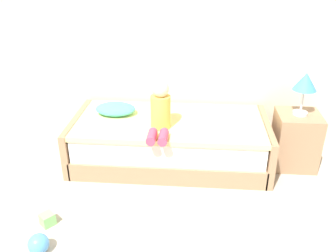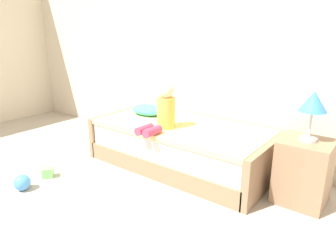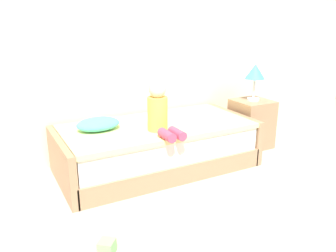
# 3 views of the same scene
# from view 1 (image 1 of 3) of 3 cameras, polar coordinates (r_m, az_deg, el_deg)

# --- Properties ---
(wall_rear) EXTENTS (7.20, 0.10, 2.90)m
(wall_rear) POSITION_cam_1_polar(r_m,az_deg,el_deg) (4.16, 1.62, 16.47)
(wall_rear) COLOR beige
(wall_rear) RESTS_ON ground
(bed) EXTENTS (2.11, 1.00, 0.50)m
(bed) POSITION_cam_1_polar(r_m,az_deg,el_deg) (3.98, 0.30, -2.35)
(bed) COLOR #997556
(bed) RESTS_ON ground
(nightstand) EXTENTS (0.44, 0.44, 0.60)m
(nightstand) POSITION_cam_1_polar(r_m,az_deg,el_deg) (4.13, 19.39, -2.07)
(nightstand) COLOR #997556
(nightstand) RESTS_ON ground
(table_lamp) EXTENTS (0.24, 0.24, 0.45)m
(table_lamp) POSITION_cam_1_polar(r_m,az_deg,el_deg) (3.88, 20.77, 6.26)
(table_lamp) COLOR silver
(table_lamp) RESTS_ON nightstand
(child_figure) EXTENTS (0.20, 0.51, 0.50)m
(child_figure) POSITION_cam_1_polar(r_m,az_deg,el_deg) (3.59, -1.25, 2.42)
(child_figure) COLOR gold
(child_figure) RESTS_ON bed
(pillow) EXTENTS (0.44, 0.30, 0.13)m
(pillow) POSITION_cam_1_polar(r_m,az_deg,el_deg) (4.02, -8.27, 2.69)
(pillow) COLOR #4CCCBC
(pillow) RESTS_ON bed
(toy_ball) EXTENTS (0.16, 0.16, 0.16)m
(toy_ball) POSITION_cam_1_polar(r_m,az_deg,el_deg) (3.13, -19.71, -17.04)
(toy_ball) COLOR #4C99E5
(toy_ball) RESTS_ON ground
(toy_block) EXTENTS (0.15, 0.15, 0.11)m
(toy_block) POSITION_cam_1_polar(r_m,az_deg,el_deg) (3.38, -18.44, -13.75)
(toy_block) COLOR #7FD872
(toy_block) RESTS_ON ground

